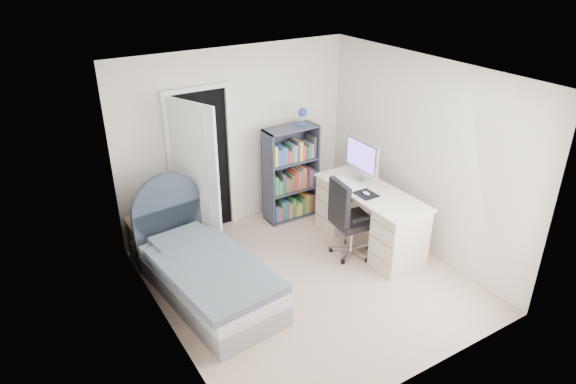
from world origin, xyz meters
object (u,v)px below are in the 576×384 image
bed (206,273)px  office_chair (347,216)px  floor_lamp (183,201)px  bookcase (291,177)px  nightstand (146,229)px  desk (369,215)px

bed → office_chair: bearing=-6.3°
bed → floor_lamp: bearing=79.1°
bookcase → floor_lamp: bearing=172.5°
bed → nightstand: (-0.33, 1.10, 0.15)m
office_chair → floor_lamp: bearing=137.3°
floor_lamp → office_chair: bearing=-42.7°
nightstand → floor_lamp: size_ratio=0.46×
nightstand → bookcase: size_ratio=0.39×
bed → bookcase: size_ratio=1.25×
bed → floor_lamp: size_ratio=1.46×
bookcase → desk: (0.46, -1.20, -0.19)m
office_chair → desk: bearing=10.0°
nightstand → floor_lamp: 0.63m
nightstand → desk: bearing=-25.0°
bed → desk: 2.29m
bookcase → bed: bearing=-149.5°
bookcase → office_chair: bearing=-88.7°
nightstand → office_chair: size_ratio=0.60×
nightstand → desk: desk is taller
bookcase → desk: bearing=-69.3°
bookcase → desk: bookcase is taller
bed → desk: (2.28, -0.13, 0.17)m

